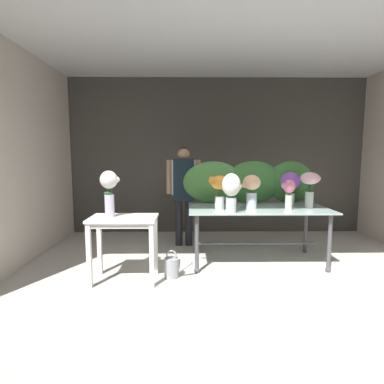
# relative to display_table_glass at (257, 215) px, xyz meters

# --- Properties ---
(ground_plane) EXTENTS (7.41, 7.41, 0.00)m
(ground_plane) POSITION_rel_display_table_glass_xyz_m (-0.40, 0.19, -0.67)
(ground_plane) COLOR beige
(wall_back) EXTENTS (5.70, 0.12, 2.93)m
(wall_back) POSITION_rel_display_table_glass_xyz_m (-0.40, 1.81, 0.79)
(wall_back) COLOR #4C4742
(wall_back) RESTS_ON ground
(wall_left) EXTENTS (0.12, 3.36, 2.93)m
(wall_left) POSITION_rel_display_table_glass_xyz_m (-3.25, 0.19, 0.79)
(wall_left) COLOR beige
(wall_left) RESTS_ON ground
(ceiling_slab) EXTENTS (5.82, 3.36, 0.12)m
(ceiling_slab) POSITION_rel_display_table_glass_xyz_m (-0.40, 0.19, 2.32)
(ceiling_slab) COLOR silver
(ceiling_slab) RESTS_ON wall_back
(display_table_glass) EXTENTS (1.89, 1.00, 0.79)m
(display_table_glass) POSITION_rel_display_table_glass_xyz_m (0.00, 0.00, 0.00)
(display_table_glass) COLOR #A9C5BF
(display_table_glass) RESTS_ON ground
(side_table_white) EXTENTS (0.78, 0.50, 0.77)m
(side_table_white) POSITION_rel_display_table_glass_xyz_m (-1.72, -0.62, -0.01)
(side_table_white) COLOR white
(side_table_white) RESTS_ON ground
(florist) EXTENTS (0.57, 0.24, 1.62)m
(florist) POSITION_rel_display_table_glass_xyz_m (-1.03, 0.82, 0.32)
(florist) COLOR #232328
(florist) RESTS_ON ground
(foliage_backdrop) EXTENTS (1.95, 0.30, 0.63)m
(foliage_backdrop) POSITION_rel_display_table_glass_xyz_m (-0.03, 0.38, 0.42)
(foliage_backdrop) COLOR #477F3D
(foliage_backdrop) RESTS_ON display_table_glass
(vase_violet_lilies) EXTENTS (0.29, 0.28, 0.47)m
(vase_violet_lilies) POSITION_rel_display_table_glass_xyz_m (0.51, 0.17, 0.41)
(vase_violet_lilies) COLOR silver
(vase_violet_lilies) RESTS_ON display_table_glass
(vase_rosy_peonies) EXTENTS (0.20, 0.15, 0.40)m
(vase_rosy_peonies) POSITION_rel_display_table_glass_xyz_m (0.35, -0.24, 0.35)
(vase_rosy_peonies) COLOR silver
(vase_rosy_peonies) RESTS_ON display_table_glass
(vase_blush_anemones) EXTENTS (0.27, 0.26, 0.48)m
(vase_blush_anemones) POSITION_rel_display_table_glass_xyz_m (0.70, -0.05, 0.44)
(vase_blush_anemones) COLOR silver
(vase_blush_anemones) RESTS_ON display_table_glass
(vase_peach_hydrangea) EXTENTS (0.25, 0.23, 0.45)m
(vase_peach_hydrangea) POSITION_rel_display_table_glass_xyz_m (-0.11, -0.14, 0.37)
(vase_peach_hydrangea) COLOR silver
(vase_peach_hydrangea) RESTS_ON display_table_glass
(vase_ivory_freesia) EXTENTS (0.24, 0.23, 0.49)m
(vase_ivory_freesia) POSITION_rel_display_table_glass_xyz_m (-0.42, -0.41, 0.40)
(vase_ivory_freesia) COLOR silver
(vase_ivory_freesia) RESTS_ON display_table_glass
(vase_sunset_carnations) EXTENTS (0.28, 0.25, 0.45)m
(vase_sunset_carnations) POSITION_rel_display_table_glass_xyz_m (-0.54, -0.18, 0.40)
(vase_sunset_carnations) COLOR silver
(vase_sunset_carnations) RESTS_ON display_table_glass
(vase_white_roses_tall) EXTENTS (0.22, 0.20, 0.54)m
(vase_white_roses_tall) POSITION_rel_display_table_glass_xyz_m (-1.87, -0.62, 0.43)
(vase_white_roses_tall) COLOR silver
(vase_white_roses_tall) RESTS_ON side_table_white
(watering_can) EXTENTS (0.35, 0.18, 0.34)m
(watering_can) POSITION_rel_display_table_glass_xyz_m (-1.15, -0.55, -0.55)
(watering_can) COLOR #999EA3
(watering_can) RESTS_ON ground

